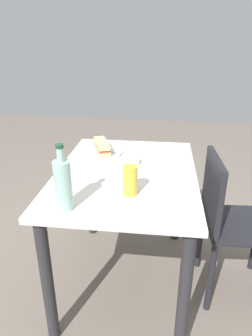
# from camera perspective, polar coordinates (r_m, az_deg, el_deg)

# --- Properties ---
(ground_plane) EXTENTS (8.00, 8.00, 0.00)m
(ground_plane) POSITION_cam_1_polar(r_m,az_deg,el_deg) (2.14, 0.00, -19.71)
(ground_plane) COLOR #6B6056
(dining_table) EXTENTS (1.06, 0.77, 0.77)m
(dining_table) POSITION_cam_1_polar(r_m,az_deg,el_deg) (1.76, 0.00, -4.51)
(dining_table) COLOR beige
(dining_table) RESTS_ON ground
(chair_far) EXTENTS (0.42, 0.42, 0.88)m
(chair_far) POSITION_cam_1_polar(r_m,az_deg,el_deg) (1.86, 18.43, -8.93)
(chair_far) COLOR black
(chair_far) RESTS_ON ground
(plate_near) EXTENTS (0.25, 0.25, 0.01)m
(plate_near) POSITION_cam_1_polar(r_m,az_deg,el_deg) (1.96, -4.51, 2.90)
(plate_near) COLOR silver
(plate_near) RESTS_ON dining_table
(baguette_sandwich_near) EXTENTS (0.23, 0.14, 0.07)m
(baguette_sandwich_near) POSITION_cam_1_polar(r_m,az_deg,el_deg) (1.94, -4.55, 4.04)
(baguette_sandwich_near) COLOR #DBB77A
(baguette_sandwich_near) RESTS_ON plate_near
(knife_near) EXTENTS (0.16, 0.10, 0.01)m
(knife_near) POSITION_cam_1_polar(r_m,az_deg,el_deg) (1.97, -3.00, 3.45)
(knife_near) COLOR silver
(knife_near) RESTS_ON plate_near
(water_bottle) EXTENTS (0.08, 0.08, 0.30)m
(water_bottle) POSITION_cam_1_polar(r_m,az_deg,el_deg) (1.32, -11.71, -3.00)
(water_bottle) COLOR #99C6B7
(water_bottle) RESTS_ON dining_table
(beer_glass) EXTENTS (0.07, 0.07, 0.14)m
(beer_glass) POSITION_cam_1_polar(r_m,az_deg,el_deg) (1.43, 0.78, -2.33)
(beer_glass) COLOR gold
(beer_glass) RESTS_ON dining_table
(olive_bowl) EXTENTS (0.09, 0.09, 0.03)m
(olive_bowl) POSITION_cam_1_polar(r_m,az_deg,el_deg) (1.80, 1.30, 1.36)
(olive_bowl) COLOR silver
(olive_bowl) RESTS_ON dining_table
(paper_napkin) EXTENTS (0.15, 0.15, 0.00)m
(paper_napkin) POSITION_cam_1_polar(r_m,az_deg,el_deg) (1.32, 10.12, -8.69)
(paper_napkin) COLOR white
(paper_napkin) RESTS_ON dining_table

